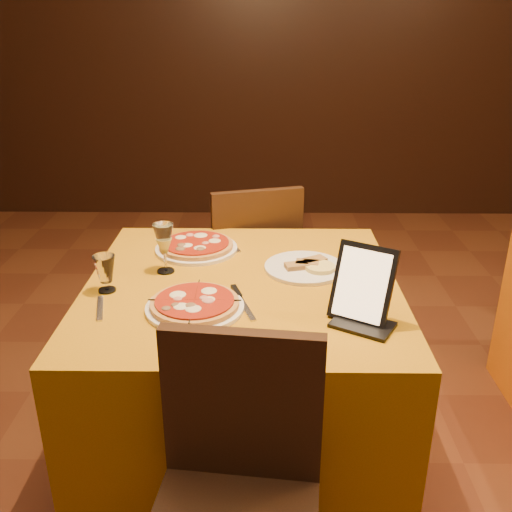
{
  "coord_description": "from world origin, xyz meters",
  "views": [
    {
      "loc": [
        -0.42,
        -1.31,
        1.63
      ],
      "look_at": [
        -0.44,
        0.49,
        0.86
      ],
      "focal_mm": 40.0,
      "sensor_mm": 36.0,
      "label": 1
    }
  ],
  "objects_px": {
    "chair_main_far": "(248,267)",
    "tablet": "(363,284)",
    "wine_glass": "(164,248)",
    "water_glass": "(105,274)",
    "pizza_far": "(196,247)",
    "pizza_near": "(195,305)",
    "main_table": "(243,371)"
  },
  "relations": [
    {
      "from": "chair_main_far",
      "to": "tablet",
      "type": "height_order",
      "value": "tablet"
    },
    {
      "from": "wine_glass",
      "to": "water_glass",
      "type": "height_order",
      "value": "wine_glass"
    },
    {
      "from": "pizza_far",
      "to": "tablet",
      "type": "bearing_deg",
      "value": -43.95
    },
    {
      "from": "chair_main_far",
      "to": "pizza_far",
      "type": "bearing_deg",
      "value": 53.35
    },
    {
      "from": "pizza_near",
      "to": "water_glass",
      "type": "bearing_deg",
      "value": 157.81
    },
    {
      "from": "chair_main_far",
      "to": "water_glass",
      "type": "distance_m",
      "value": 1.04
    },
    {
      "from": "tablet",
      "to": "pizza_far",
      "type": "bearing_deg",
      "value": 166.41
    },
    {
      "from": "pizza_near",
      "to": "water_glass",
      "type": "distance_m",
      "value": 0.35
    },
    {
      "from": "main_table",
      "to": "pizza_near",
      "type": "bearing_deg",
      "value": -125.36
    },
    {
      "from": "chair_main_far",
      "to": "wine_glass",
      "type": "relative_size",
      "value": 4.79
    },
    {
      "from": "water_glass",
      "to": "wine_glass",
      "type": "bearing_deg",
      "value": 42.28
    },
    {
      "from": "pizza_near",
      "to": "pizza_far",
      "type": "xyz_separation_m",
      "value": [
        -0.05,
        0.5,
        0.0
      ]
    },
    {
      "from": "pizza_far",
      "to": "wine_glass",
      "type": "distance_m",
      "value": 0.24
    },
    {
      "from": "chair_main_far",
      "to": "water_glass",
      "type": "height_order",
      "value": "chair_main_far"
    },
    {
      "from": "pizza_near",
      "to": "tablet",
      "type": "height_order",
      "value": "tablet"
    },
    {
      "from": "wine_glass",
      "to": "tablet",
      "type": "bearing_deg",
      "value": -27.36
    },
    {
      "from": "main_table",
      "to": "pizza_far",
      "type": "relative_size",
      "value": 3.35
    },
    {
      "from": "main_table",
      "to": "pizza_near",
      "type": "relative_size",
      "value": 3.46
    },
    {
      "from": "wine_glass",
      "to": "chair_main_far",
      "type": "bearing_deg",
      "value": 67.96
    },
    {
      "from": "main_table",
      "to": "wine_glass",
      "type": "relative_size",
      "value": 5.79
    },
    {
      "from": "main_table",
      "to": "water_glass",
      "type": "relative_size",
      "value": 8.46
    },
    {
      "from": "chair_main_far",
      "to": "pizza_near",
      "type": "distance_m",
      "value": 1.05
    },
    {
      "from": "main_table",
      "to": "pizza_far",
      "type": "distance_m",
      "value": 0.53
    },
    {
      "from": "chair_main_far",
      "to": "tablet",
      "type": "distance_m",
      "value": 1.19
    },
    {
      "from": "chair_main_far",
      "to": "wine_glass",
      "type": "bearing_deg",
      "value": 52.78
    },
    {
      "from": "water_glass",
      "to": "chair_main_far",
      "type": "bearing_deg",
      "value": 61.89
    },
    {
      "from": "main_table",
      "to": "pizza_near",
      "type": "distance_m",
      "value": 0.46
    },
    {
      "from": "pizza_near",
      "to": "wine_glass",
      "type": "bearing_deg",
      "value": 115.77
    },
    {
      "from": "main_table",
      "to": "pizza_far",
      "type": "xyz_separation_m",
      "value": [
        -0.19,
        0.29,
        0.39
      ]
    },
    {
      "from": "tablet",
      "to": "pizza_near",
      "type": "bearing_deg",
      "value": -155.43
    },
    {
      "from": "pizza_far",
      "to": "wine_glass",
      "type": "bearing_deg",
      "value": -113.36
    },
    {
      "from": "pizza_far",
      "to": "water_glass",
      "type": "distance_m",
      "value": 0.46
    }
  ]
}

